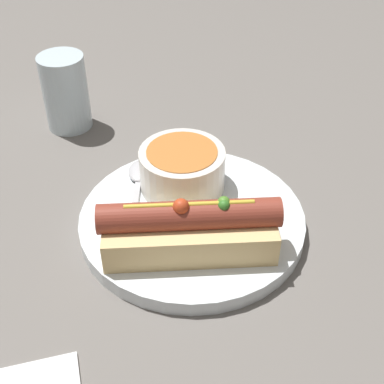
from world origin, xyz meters
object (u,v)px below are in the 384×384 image
(hot_dog, at_px, (190,229))
(drinking_glass, at_px, (65,92))
(spoon, at_px, (138,181))
(soup_bowl, at_px, (182,168))

(hot_dog, xyz_separation_m, drinking_glass, (-0.26, 0.17, 0.01))
(spoon, bearing_deg, hot_dog, -149.30)
(hot_dog, relative_size, drinking_glass, 1.74)
(hot_dog, distance_m, soup_bowl, 0.10)
(soup_bowl, bearing_deg, spoon, -162.82)
(hot_dog, height_order, spoon, hot_dog)
(drinking_glass, bearing_deg, spoon, -32.03)
(spoon, distance_m, drinking_glass, 0.19)
(soup_bowl, distance_m, spoon, 0.06)
(soup_bowl, bearing_deg, hot_dog, -62.14)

